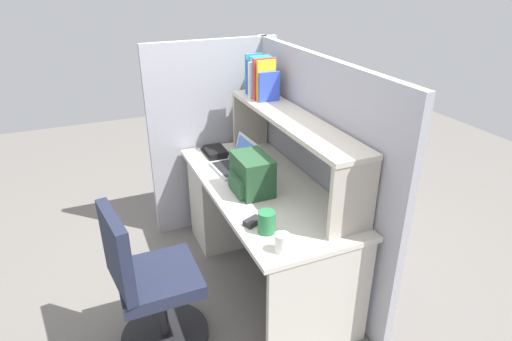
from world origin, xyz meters
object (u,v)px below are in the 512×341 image
computer_mouse (253,222)px  paper_cup (282,243)px  office_chair (150,290)px  backpack (251,174)px  snack_canister (267,222)px  laptop (237,162)px

computer_mouse → paper_cup: size_ratio=1.02×
paper_cup → office_chair: 0.83m
backpack → snack_canister: bearing=-12.6°
backpack → snack_canister: backpack is taller
backpack → computer_mouse: 0.40m
backpack → paper_cup: 0.67m
laptop → backpack: size_ratio=1.08×
laptop → office_chair: laptop is taller
laptop → office_chair: bearing=-50.7°
computer_mouse → office_chair: 0.69m
backpack → paper_cup: backpack is taller
computer_mouse → snack_canister: bearing=-2.7°
computer_mouse → office_chair: bearing=-121.3°
laptop → computer_mouse: size_ratio=3.11×
paper_cup → snack_canister: bearing=179.8°
paper_cup → office_chair: (-0.38, -0.63, -0.39)m
backpack → office_chair: backpack is taller
backpack → computer_mouse: size_ratio=2.88×
laptop → paper_cup: laptop is taller
laptop → snack_canister: bearing=-9.5°
paper_cup → office_chair: bearing=-120.8°
computer_mouse → snack_canister: (0.10, 0.04, 0.05)m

